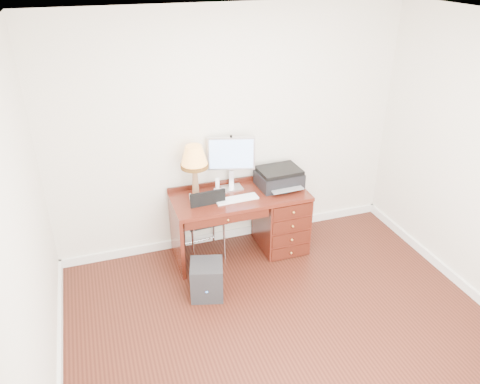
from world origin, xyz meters
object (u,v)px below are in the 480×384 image
object	(u,v)px
desk	(266,216)
monitor	(231,157)
leg_lamp	(194,160)
chair	(204,215)
equipment_box	(207,279)
phone	(218,189)
printer	(279,177)

from	to	relation	value
desk	monitor	size ratio (longest dim) A/B	2.49
leg_lamp	chair	size ratio (longest dim) A/B	0.66
chair	equipment_box	size ratio (longest dim) A/B	2.41
phone	chair	distance (m)	0.33
desk	printer	size ratio (longest dim) A/B	3.01
printer	leg_lamp	xyz separation A→B (m)	(-0.96, 0.03, 0.34)
leg_lamp	phone	bearing A→B (deg)	5.70
desk	printer	world-z (taller)	printer
chair	equipment_box	distance (m)	0.76
desk	chair	distance (m)	0.74
monitor	phone	world-z (taller)	monitor
printer	chair	size ratio (longest dim) A/B	0.55
leg_lamp	monitor	bearing A→B (deg)	14.18
monitor	equipment_box	bearing A→B (deg)	-106.37
phone	printer	bearing A→B (deg)	12.63
phone	chair	size ratio (longest dim) A/B	0.20
leg_lamp	phone	world-z (taller)	leg_lamp
printer	leg_lamp	world-z (taller)	leg_lamp
monitor	phone	bearing A→B (deg)	-139.05
printer	leg_lamp	distance (m)	1.02
leg_lamp	phone	size ratio (longest dim) A/B	3.35
printer	phone	bearing A→B (deg)	173.21
phone	chair	world-z (taller)	phone
monitor	equipment_box	distance (m)	1.36
printer	leg_lamp	size ratio (longest dim) A/B	0.83
printer	phone	xyz separation A→B (m)	(-0.71, 0.05, -0.05)
leg_lamp	phone	xyz separation A→B (m)	(0.25, 0.03, -0.39)
desk	monitor	world-z (taller)	monitor
phone	equipment_box	bearing A→B (deg)	-97.96
chair	printer	bearing A→B (deg)	-0.89
chair	equipment_box	world-z (taller)	chair
monitor	chair	size ratio (longest dim) A/B	0.66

